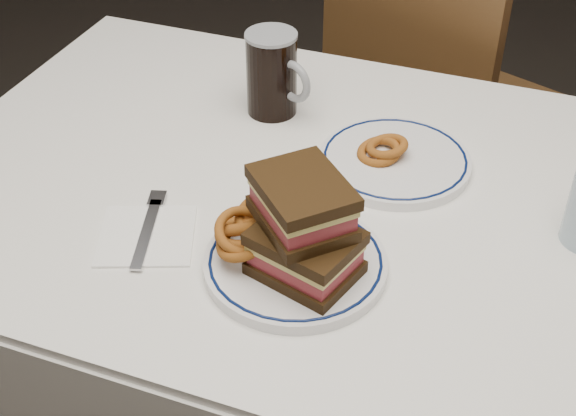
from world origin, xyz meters
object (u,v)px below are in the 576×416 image
(main_plate, at_px, (295,263))
(beer_mug, at_px, (273,73))
(reuben_sandwich, at_px, (304,228))
(chair_far, at_px, (429,94))
(far_plate, at_px, (395,161))

(main_plate, height_order, beer_mug, beer_mug)
(beer_mug, bearing_deg, reuben_sandwich, -63.29)
(chair_far, height_order, beer_mug, chair_far)
(main_plate, xyz_separation_m, far_plate, (0.06, 0.29, -0.00))
(chair_far, distance_m, reuben_sandwich, 0.99)
(main_plate, bearing_deg, far_plate, 77.19)
(main_plate, xyz_separation_m, reuben_sandwich, (0.02, -0.01, 0.07))
(chair_far, bearing_deg, beer_mug, -107.87)
(beer_mug, bearing_deg, chair_far, 72.13)
(chair_far, distance_m, beer_mug, 0.66)
(far_plate, bearing_deg, main_plate, -102.81)
(chair_far, bearing_deg, reuben_sandwich, -89.16)
(far_plate, bearing_deg, reuben_sandwich, -99.45)
(main_plate, height_order, reuben_sandwich, reuben_sandwich)
(main_plate, height_order, far_plate, same)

